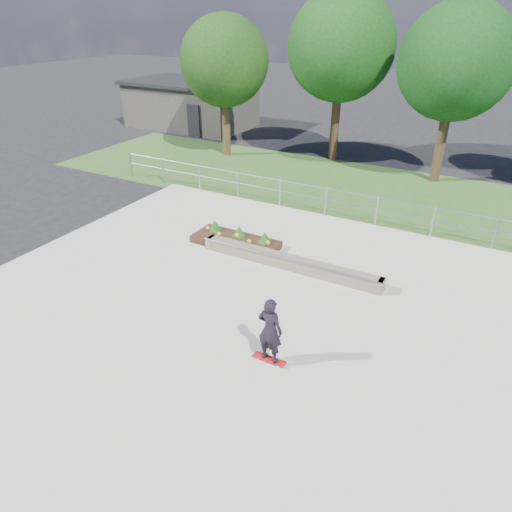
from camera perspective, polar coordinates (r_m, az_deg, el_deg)
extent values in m
plane|color=black|center=(12.39, -4.20, -7.17)|extent=(120.00, 120.00, 0.00)
cube|color=#2A491D|center=(21.41, 12.02, 8.18)|extent=(30.00, 8.00, 0.02)
cube|color=#A49D91|center=(12.37, -4.20, -7.06)|extent=(15.00, 15.00, 0.06)
cylinder|color=gray|center=(23.23, -15.34, 10.93)|extent=(0.06, 0.06, 1.20)
cylinder|color=#9A9EA3|center=(21.94, -11.45, 10.36)|extent=(0.06, 0.06, 1.20)
cylinder|color=#9C9FA5|center=(20.75, -7.11, 9.67)|extent=(0.06, 0.06, 1.20)
cylinder|color=gray|center=(19.70, -2.30, 8.83)|extent=(0.06, 0.06, 1.20)
cylinder|color=#989AA0|center=(18.80, 2.99, 7.84)|extent=(0.06, 0.06, 1.20)
cylinder|color=gray|center=(18.08, 8.72, 6.69)|extent=(0.06, 0.06, 1.20)
cylinder|color=#999BA1|center=(17.56, 14.83, 5.38)|extent=(0.06, 0.06, 1.20)
cylinder|color=gray|center=(17.26, 21.20, 3.94)|extent=(0.06, 0.06, 1.20)
cylinder|color=gray|center=(17.18, 27.68, 2.43)|extent=(0.06, 0.06, 1.20)
cylinder|color=#919499|center=(17.89, 8.85, 8.32)|extent=(20.00, 0.04, 0.04)
cylinder|color=gray|center=(18.05, 8.74, 6.98)|extent=(20.00, 0.04, 0.04)
cube|color=#322F2C|center=(33.38, -8.09, 18.15)|extent=(8.00, 5.00, 2.80)
cube|color=black|center=(33.15, -8.28, 20.70)|extent=(8.40, 5.40, 0.20)
cube|color=black|center=(30.28, -7.81, 16.36)|extent=(0.90, 0.10, 2.00)
cylinder|color=#332514|center=(25.99, -3.73, 15.61)|extent=(0.44, 0.44, 2.93)
sphere|color=black|center=(25.45, -3.98, 23.12)|extent=(4.55, 4.55, 4.55)
cylinder|color=#311D13|center=(25.35, 9.79, 15.47)|extent=(0.44, 0.44, 3.38)
sphere|color=black|center=(24.79, 10.60, 24.36)|extent=(5.25, 5.25, 5.25)
cylinder|color=#2E2012|center=(23.21, 21.99, 12.40)|extent=(0.44, 0.44, 3.15)
sphere|color=black|center=(22.60, 23.77, 21.31)|extent=(4.90, 4.90, 4.90)
cube|color=brown|center=(14.25, 4.07, -0.78)|extent=(6.00, 0.40, 0.40)
cylinder|color=gray|center=(14.00, 3.74, -0.41)|extent=(6.00, 0.06, 0.06)
cube|color=#695E4D|center=(15.53, -5.65, 1.74)|extent=(0.15, 0.42, 0.40)
cube|color=brown|center=(13.49, 15.29, -3.66)|extent=(0.15, 0.42, 0.40)
cube|color=black|center=(15.66, -2.57, 1.79)|extent=(3.00, 1.20, 0.25)
sphere|color=yellow|center=(16.25, -6.04, 3.49)|extent=(0.14, 0.14, 0.14)
sphere|color=yellow|center=(15.79, -4.64, 2.78)|extent=(0.14, 0.14, 0.14)
sphere|color=yellow|center=(15.65, -2.40, 2.61)|extent=(0.14, 0.14, 0.14)
sphere|color=gold|center=(15.22, -0.85, 1.85)|extent=(0.14, 0.14, 0.14)
sphere|color=gold|center=(15.12, 1.50, 1.66)|extent=(0.14, 0.14, 0.14)
cone|color=#184112|center=(16.21, -5.17, 3.86)|extent=(0.44, 0.44, 0.36)
cone|color=#1A4614|center=(15.72, -2.13, 3.15)|extent=(0.44, 0.44, 0.36)
cone|color=#194313|center=(15.28, 1.10, 2.38)|extent=(0.44, 0.44, 0.36)
cylinder|color=silver|center=(10.79, 0.22, -12.78)|extent=(0.05, 0.03, 0.05)
cylinder|color=white|center=(10.91, 0.68, -12.23)|extent=(0.05, 0.03, 0.05)
cylinder|color=white|center=(10.62, 2.75, -13.66)|extent=(0.05, 0.03, 0.05)
cylinder|color=white|center=(10.74, 3.19, -13.09)|extent=(0.05, 0.03, 0.05)
cylinder|color=#A7A7AC|center=(10.84, 0.45, -12.40)|extent=(0.02, 0.18, 0.02)
cylinder|color=#9A9A9F|center=(10.66, 2.98, -13.27)|extent=(0.02, 0.18, 0.02)
cube|color=maroon|center=(10.73, 1.70, -12.75)|extent=(0.80, 0.21, 0.02)
imported|color=black|center=(10.21, 1.77, -9.26)|extent=(0.61, 0.42, 1.63)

